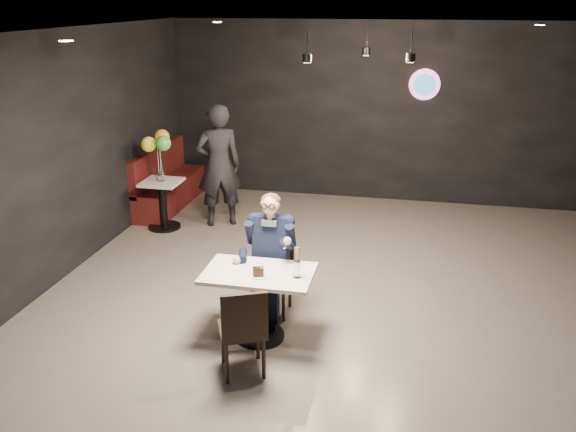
% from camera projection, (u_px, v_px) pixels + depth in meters
% --- Properties ---
extents(floor, '(9.00, 9.00, 0.00)m').
position_uv_depth(floor, '(334.00, 324.00, 6.61)').
color(floor, '#6C635A').
rests_on(floor, ground).
extents(wall_sign, '(0.50, 0.06, 0.50)m').
position_uv_depth(wall_sign, '(425.00, 84.00, 9.88)').
color(wall_sign, pink).
rests_on(wall_sign, floor).
extents(pendant_lights, '(1.40, 1.20, 0.36)m').
position_uv_depth(pendant_lights, '(363.00, 37.00, 7.47)').
color(pendant_lights, black).
rests_on(pendant_lights, floor).
extents(main_table, '(1.10, 0.70, 0.75)m').
position_uv_depth(main_table, '(259.00, 305.00, 6.23)').
color(main_table, white).
rests_on(main_table, floor).
extents(chair_far, '(0.42, 0.46, 0.92)m').
position_uv_depth(chair_far, '(272.00, 275.00, 6.70)').
color(chair_far, black).
rests_on(chair_far, floor).
extents(chair_near, '(0.57, 0.59, 0.92)m').
position_uv_depth(chair_near, '(242.00, 328.00, 5.63)').
color(chair_near, black).
rests_on(chair_near, floor).
extents(seated_man, '(0.60, 0.80, 1.44)m').
position_uv_depth(seated_man, '(271.00, 253.00, 6.62)').
color(seated_man, black).
rests_on(seated_man, floor).
extents(dessert_plate, '(0.23, 0.23, 0.01)m').
position_uv_depth(dessert_plate, '(260.00, 274.00, 6.02)').
color(dessert_plate, white).
rests_on(dessert_plate, main_table).
extents(cake_slice, '(0.12, 0.11, 0.07)m').
position_uv_depth(cake_slice, '(258.00, 272.00, 5.98)').
color(cake_slice, black).
rests_on(cake_slice, dessert_plate).
extents(mint_leaf, '(0.06, 0.04, 0.01)m').
position_uv_depth(mint_leaf, '(262.00, 268.00, 5.97)').
color(mint_leaf, '#297E33').
rests_on(mint_leaf, cake_slice).
extents(sundae_glass, '(0.08, 0.08, 0.17)m').
position_uv_depth(sundae_glass, '(297.00, 269.00, 5.96)').
color(sundae_glass, silver).
rests_on(sundae_glass, main_table).
extents(wafer_cone, '(0.08, 0.08, 0.14)m').
position_uv_depth(wafer_cone, '(298.00, 254.00, 5.89)').
color(wafer_cone, '#AF7B48').
rests_on(wafer_cone, sundae_glass).
extents(booth_bench, '(0.50, 2.00, 1.00)m').
position_uv_depth(booth_bench, '(170.00, 177.00, 10.16)').
color(booth_bench, '#430F0E').
rests_on(booth_bench, floor).
extents(side_table, '(0.56, 0.56, 0.70)m').
position_uv_depth(side_table, '(163.00, 206.00, 9.23)').
color(side_table, white).
rests_on(side_table, floor).
extents(balloon_vase, '(0.10, 0.10, 0.15)m').
position_uv_depth(balloon_vase, '(161.00, 176.00, 9.07)').
color(balloon_vase, silver).
rests_on(balloon_vase, side_table).
extents(balloon_bunch, '(0.41, 0.41, 0.68)m').
position_uv_depth(balloon_bunch, '(159.00, 149.00, 8.93)').
color(balloon_bunch, '#FAFF35').
rests_on(balloon_bunch, balloon_vase).
extents(passerby, '(0.81, 0.71, 1.87)m').
position_uv_depth(passerby, '(219.00, 166.00, 9.20)').
color(passerby, black).
rests_on(passerby, floor).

